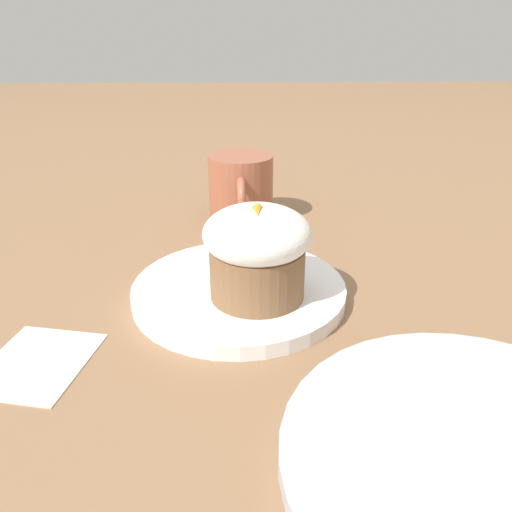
{
  "coord_description": "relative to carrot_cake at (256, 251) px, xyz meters",
  "views": [
    {
      "loc": [
        0.46,
        0.0,
        0.26
      ],
      "look_at": [
        0.02,
        0.02,
        0.06
      ],
      "focal_mm": 35.0,
      "sensor_mm": 36.0,
      "label": 1
    }
  ],
  "objects": [
    {
      "name": "ground_plane",
      "position": [
        -0.02,
        -0.02,
        -0.06
      ],
      "size": [
        4.0,
        4.0,
        0.0
      ],
      "primitive_type": "plane",
      "color": "#846042"
    },
    {
      "name": "side_plate",
      "position": [
        0.21,
        0.14,
        -0.06
      ],
      "size": [
        0.27,
        0.27,
        0.01
      ],
      "color": "#B2B7BC",
      "rests_on": "ground_plane"
    },
    {
      "name": "dessert_plate",
      "position": [
        -0.02,
        -0.02,
        -0.06
      ],
      "size": [
        0.22,
        0.22,
        0.02
      ],
      "color": "white",
      "rests_on": "ground_plane"
    },
    {
      "name": "coffee_cup",
      "position": [
        -0.25,
        -0.01,
        -0.02
      ],
      "size": [
        0.13,
        0.09,
        0.09
      ],
      "color": "#9E563D",
      "rests_on": "ground_plane"
    },
    {
      "name": "spoon",
      "position": [
        -0.01,
        -0.03,
        -0.05
      ],
      "size": [
        0.09,
        0.11,
        0.01
      ],
      "color": "silver",
      "rests_on": "dessert_plate"
    },
    {
      "name": "carrot_cake",
      "position": [
        0.0,
        0.0,
        0.0
      ],
      "size": [
        0.1,
        0.1,
        0.1
      ],
      "color": "brown",
      "rests_on": "dessert_plate"
    },
    {
      "name": "paper_napkin",
      "position": [
        0.08,
        -0.19,
        -0.06
      ],
      "size": [
        0.11,
        0.1,
        0.0
      ],
      "color": "white",
      "rests_on": "ground_plane"
    }
  ]
}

